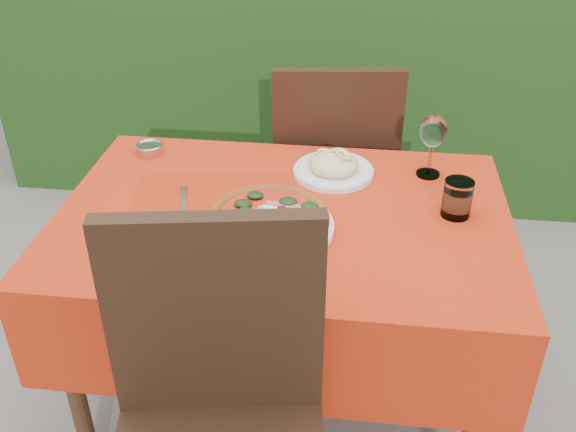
# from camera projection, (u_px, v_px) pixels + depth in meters

# --- Properties ---
(ground) EXTENTS (60.00, 60.00, 0.00)m
(ground) POSITION_uv_depth(u_px,v_px,m) (284.00, 398.00, 2.19)
(ground) COLOR #635D59
(ground) RESTS_ON ground
(hedge) EXTENTS (3.20, 0.55, 1.78)m
(hedge) POSITION_uv_depth(u_px,v_px,m) (326.00, 9.00, 3.00)
(hedge) COLOR black
(hedge) RESTS_ON ground
(dining_table) EXTENTS (1.26, 0.86, 0.75)m
(dining_table) POSITION_uv_depth(u_px,v_px,m) (283.00, 256.00, 1.87)
(dining_table) COLOR #402614
(dining_table) RESTS_ON ground
(chair_near) EXTENTS (0.54, 0.54, 1.03)m
(chair_near) POSITION_uv_depth(u_px,v_px,m) (218.00, 419.00, 1.37)
(chair_near) COLOR black
(chair_near) RESTS_ON ground
(chair_far) EXTENTS (0.49, 0.49, 0.98)m
(chair_far) POSITION_uv_depth(u_px,v_px,m) (333.00, 168.00, 2.41)
(chair_far) COLOR black
(chair_far) RESTS_ON ground
(pizza_plate) EXTENTS (0.41, 0.41, 0.07)m
(pizza_plate) POSITION_uv_depth(u_px,v_px,m) (268.00, 220.00, 1.70)
(pizza_plate) COLOR white
(pizza_plate) RESTS_ON dining_table
(pasta_plate) EXTENTS (0.25, 0.25, 0.07)m
(pasta_plate) POSITION_uv_depth(u_px,v_px,m) (334.00, 167.00, 1.96)
(pasta_plate) COLOR silver
(pasta_plate) RESTS_ON dining_table
(water_glass) EXTENTS (0.08, 0.08, 0.11)m
(water_glass) POSITION_uv_depth(u_px,v_px,m) (457.00, 200.00, 1.75)
(water_glass) COLOR silver
(water_glass) RESTS_ON dining_table
(wine_glass) EXTENTS (0.08, 0.08, 0.20)m
(wine_glass) POSITION_uv_depth(u_px,v_px,m) (433.00, 133.00, 1.90)
(wine_glass) COLOR silver
(wine_glass) RESTS_ON dining_table
(fork) EXTENTS (0.07, 0.19, 0.00)m
(fork) POSITION_uv_depth(u_px,v_px,m) (184.00, 204.00, 1.82)
(fork) COLOR silver
(fork) RESTS_ON dining_table
(steel_ramekin) EXTENTS (0.08, 0.08, 0.03)m
(steel_ramekin) POSITION_uv_depth(u_px,v_px,m) (150.00, 149.00, 2.09)
(steel_ramekin) COLOR silver
(steel_ramekin) RESTS_ON dining_table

